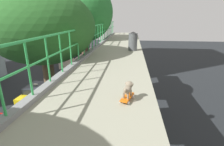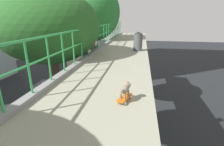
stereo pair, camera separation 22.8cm
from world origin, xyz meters
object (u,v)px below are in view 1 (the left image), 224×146
Objects in this scene: city_bus at (77,53)px; small_dog at (128,88)px; car_blue_fifth at (54,117)px; toy_skateboard at (127,97)px; litter_bin at (133,41)px; car_yellow_cab_sixth at (36,92)px.

small_dog is at bearing -69.30° from city_bus.
city_bus is at bearing 102.46° from car_blue_fifth.
toy_skateboard is (9.67, -25.64, 4.50)m from city_bus.
litter_bin is at bearing 89.03° from small_dog.
toy_skateboard is 5.51m from litter_bin.
city_bus reaches higher than car_blue_fifth.
city_bus is (-0.28, 14.30, 1.14)m from car_yellow_cab_sixth.
car_blue_fifth is 11.48× the size of small_dog.
city_bus is at bearing 110.66° from toy_skateboard.
small_dog is 0.38× the size of litter_bin.
toy_skateboard is (5.62, -7.33, 5.65)m from car_blue_fifth.
city_bus is 11.62× the size of litter_bin.
toy_skateboard reaches higher than car_blue_fifth.
city_bus is 27.78m from small_dog.
car_blue_fifth is 8.54m from litter_bin.
toy_skateboard reaches higher than car_yellow_cab_sixth.
city_bus is 21.97× the size of toy_skateboard.
small_dog reaches higher than car_blue_fifth.
car_blue_fifth is 8.23× the size of toy_skateboard.
car_blue_fifth is 0.37× the size of city_bus.
small_dog is (9.40, -11.31, 5.83)m from car_yellow_cab_sixth.
toy_skateboard is at bearing -52.51° from car_blue_fifth.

